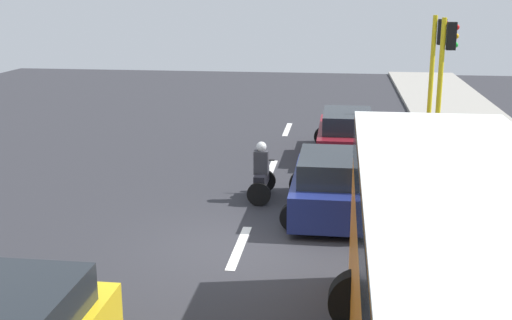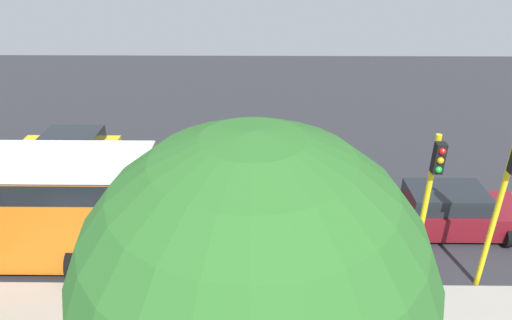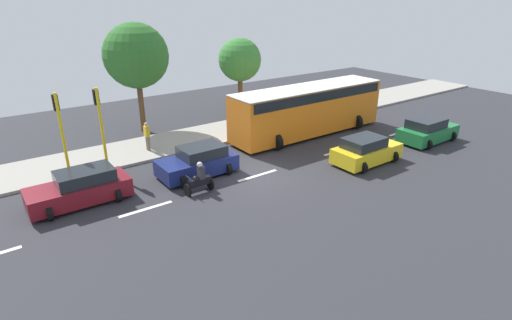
# 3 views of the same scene
# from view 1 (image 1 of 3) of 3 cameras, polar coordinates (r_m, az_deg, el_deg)

# --- Properties ---
(ground_plane) EXTENTS (40.00, 60.00, 0.10)m
(ground_plane) POSITION_cam_1_polar(r_m,az_deg,el_deg) (13.76, -1.47, -7.86)
(ground_plane) COLOR #2D2D33
(lane_stripe_mid) EXTENTS (0.20, 2.40, 0.01)m
(lane_stripe_mid) POSITION_cam_1_polar(r_m,az_deg,el_deg) (13.74, -1.47, -7.64)
(lane_stripe_mid) COLOR white
(lane_stripe_mid) RESTS_ON ground
(lane_stripe_south) EXTENTS (0.20, 2.40, 0.01)m
(lane_stripe_south) POSITION_cam_1_polar(r_m,az_deg,el_deg) (19.38, 1.28, -0.95)
(lane_stripe_south) COLOR white
(lane_stripe_south) RESTS_ON ground
(lane_stripe_far_south) EXTENTS (0.20, 2.40, 0.01)m
(lane_stripe_far_south) POSITION_cam_1_polar(r_m,az_deg,el_deg) (25.18, 2.76, 2.69)
(lane_stripe_far_south) COLOR white
(lane_stripe_far_south) RESTS_ON ground
(car_maroon) EXTENTS (2.22, 4.26, 1.52)m
(car_maroon) POSITION_cam_1_polar(r_m,az_deg,el_deg) (21.08, 7.96, 2.17)
(car_maroon) COLOR maroon
(car_maroon) RESTS_ON ground
(car_dark_blue) EXTENTS (2.33, 3.95, 1.52)m
(car_dark_blue) POSITION_cam_1_polar(r_m,az_deg,el_deg) (15.59, 6.81, -2.25)
(car_dark_blue) COLOR navy
(car_dark_blue) RESTS_ON ground
(motorcycle) EXTENTS (0.60, 1.30, 1.53)m
(motorcycle) POSITION_cam_1_polar(r_m,az_deg,el_deg) (16.63, 0.50, -1.31)
(motorcycle) COLOR black
(motorcycle) RESTS_ON ground
(traffic_light_corner) EXTENTS (0.49, 0.24, 4.50)m
(traffic_light_corner) POSITION_cam_1_polar(r_m,az_deg,el_deg) (20.82, 15.44, 7.83)
(traffic_light_corner) COLOR yellow
(traffic_light_corner) RESTS_ON ground
(traffic_light_midblock) EXTENTS (0.49, 0.24, 4.50)m
(traffic_light_midblock) POSITION_cam_1_polar(r_m,az_deg,el_deg) (19.02, 16.16, 7.17)
(traffic_light_midblock) COLOR yellow
(traffic_light_midblock) RESTS_ON ground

